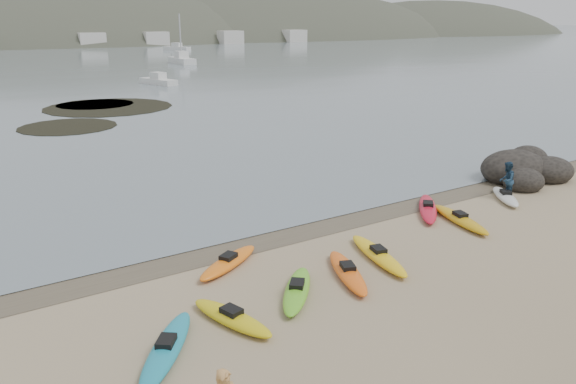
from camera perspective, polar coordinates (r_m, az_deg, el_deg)
ground at (r=21.86m, az=0.00°, el=-3.76°), size 600.00×600.00×0.00m
wet_sand at (r=21.62m, az=0.44°, el=-3.99°), size 60.00×60.00×0.00m
kayaks at (r=18.43m, az=5.13°, el=-7.40°), size 23.25×8.71×0.34m
person_east at (r=27.09m, az=21.32°, el=1.12°), size 1.02×0.93×1.71m
rock_cluster at (r=30.98m, az=22.86°, el=1.70°), size 5.34×3.93×1.83m
kelp_mats at (r=52.84m, az=-18.75°, el=7.86°), size 14.67×17.50×0.04m
moored_boats at (r=101.89m, az=-25.24°, el=11.58°), size 81.35×76.52×1.28m
far_hills at (r=218.29m, az=-20.00°, el=10.01°), size 550.00×135.00×80.00m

